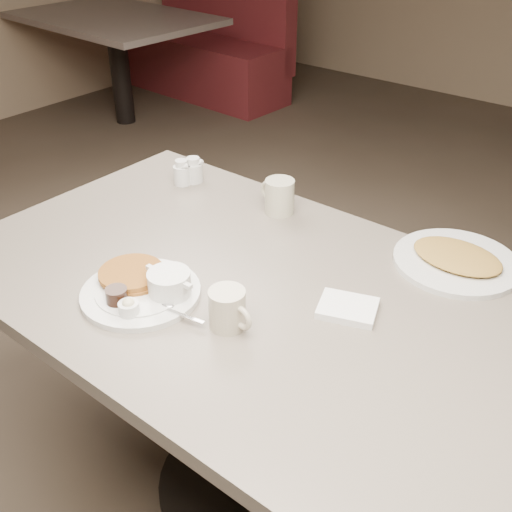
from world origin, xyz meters
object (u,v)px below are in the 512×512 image
Objects in this scene: main_plate at (145,287)px; coffee_mug_near at (228,309)px; booth_back_left at (203,44)px; creamer_left at (193,171)px; diner_table at (251,339)px; creamer_right at (182,173)px; coffee_mug_far at (279,196)px; hash_plate at (456,260)px.

main_plate is 0.23m from coffee_mug_near.
main_plate is 0.20× the size of booth_back_left.
booth_back_left is at bearing 132.90° from creamer_left.
coffee_mug_near is at bearing -45.83° from booth_back_left.
creamer_left is 3.25m from booth_back_left.
creamer_left is at bearing -47.10° from booth_back_left.
creamer_right reaches higher than diner_table.
coffee_mug_far is 0.52m from hash_plate.
main_plate is 2.89× the size of coffee_mug_near.
creamer_left is 1.04× the size of creamer_right.
main_plate is 4.25× the size of creamer_right.
creamer_right is at bearing -112.31° from creamer_left.
diner_table is at bearing -33.02° from creamer_left.
main_plate is at bearing -171.00° from coffee_mug_near.
hash_plate is (0.86, 0.10, -0.02)m from creamer_right.
diner_table is at bearing -44.92° from booth_back_left.
coffee_mug_far is at bearing 116.96° from diner_table.
diner_table is 18.07× the size of creamer_left.
booth_back_left is (-2.19, 2.40, -0.38)m from creamer_right.
main_plate is 0.59m from creamer_right.
main_plate reaches higher than hash_plate.
diner_table is at bearing -29.36° from creamer_right.
main_plate is 0.77m from hash_plate.
booth_back_left is (-2.54, 2.88, -0.36)m from main_plate.
coffee_mug_near is 0.74m from creamer_left.
creamer_right is (-0.35, 0.48, 0.01)m from main_plate.
creamer_left is (-0.34, 0.51, 0.01)m from main_plate.
main_plate is 0.61m from creamer_left.
creamer_left is 0.85m from hash_plate.
creamer_right is 3.27m from booth_back_left.
coffee_mug_far reaches higher than main_plate.
hash_plate is 3.83m from booth_back_left.
main_plate is 2.69× the size of coffee_mug_far.
booth_back_left is (-2.70, 2.69, -0.17)m from diner_table.
main_plate is 3.85m from booth_back_left.
diner_table is 0.31m from main_plate.
creamer_right is (-0.58, 0.44, -0.01)m from coffee_mug_near.
creamer_left is at bearing -178.83° from coffee_mug_far.
hash_plate is at bearing 62.46° from coffee_mug_near.
coffee_mug_far reaches higher than coffee_mug_near.
diner_table is 3.82m from booth_back_left.
main_plate is at bearing -48.62° from booth_back_left.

